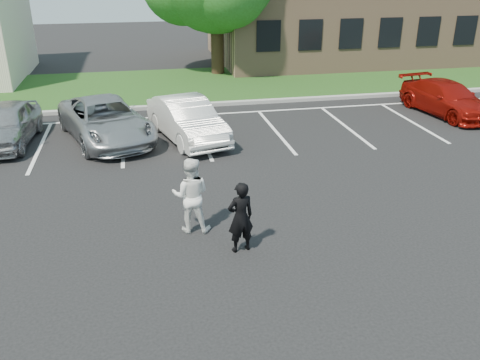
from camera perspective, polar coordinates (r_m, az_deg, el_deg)
name	(u,v)px	position (r m, az deg, el deg)	size (l,w,h in m)	color
ground_plane	(249,249)	(11.46, 1.01, -7.72)	(90.00, 90.00, 0.00)	black
curb	(189,105)	(22.43, -5.71, 8.34)	(40.00, 0.30, 0.15)	gray
grass_strip	(181,85)	(26.31, -6.68, 10.51)	(44.00, 8.00, 0.08)	#214610
stall_lines	(234,126)	(19.75, -0.65, 6.12)	(34.00, 5.36, 0.01)	silver
man_black_suit	(241,217)	(11.00, 0.06, -4.21)	(0.60, 0.39, 1.64)	black
man_white_shirt	(191,195)	(11.84, -5.55, -1.71)	(0.89, 0.69, 1.83)	white
car_silver_west	(6,124)	(19.32, -24.75, 5.72)	(1.69, 4.20, 1.43)	#9E9EA2
car_silver_minivan	(106,120)	(18.60, -14.86, 6.52)	(2.41, 5.23, 1.45)	#A0A3A7
car_white_sedan	(187,120)	(18.11, -5.96, 6.76)	(1.56, 4.47, 1.47)	silver
car_red_compact	(447,98)	(22.77, 22.19, 8.48)	(1.86, 4.57, 1.33)	maroon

